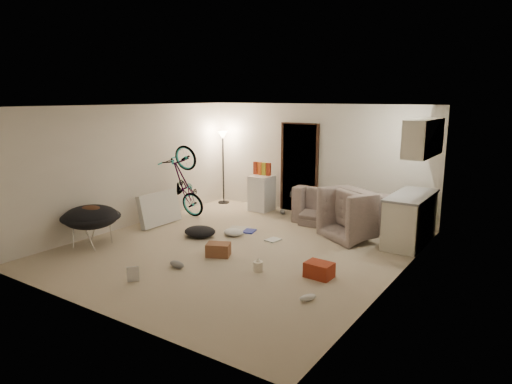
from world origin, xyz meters
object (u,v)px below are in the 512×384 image
Objects in this scene: bicycle at (185,198)px; drink_case_a at (218,250)px; floor_lamp at (223,152)px; mini_fridge at (262,193)px; saucer_chair at (91,222)px; sofa at (342,211)px; drink_case_b at (319,270)px; armchair at (362,219)px; tv_box at (159,209)px; juicer at (258,266)px; kitchen_counter at (410,220)px.

drink_case_a is at bearing -128.89° from bicycle.
mini_fridge is at bearing -4.70° from floor_lamp.
sofa is at bearing 49.95° from saucer_chair.
sofa reaches higher than drink_case_b.
drink_case_b reaches higher than drink_case_a.
tv_box is at bearing 53.27° from armchair.
sofa reaches higher than juicer.
saucer_chair is 1.00× the size of tv_box.
mini_fridge is 2.50m from tv_box.
sofa is at bearing 109.89° from drink_case_b.
kitchen_counter is at bearing -82.13° from bicycle.
armchair is 2.31m from drink_case_b.
drink_case_b is (1.83, 0.11, 0.00)m from drink_case_a.
drink_case_a is (2.24, -1.63, -0.32)m from bicycle.
drink_case_b is (4.08, 0.94, -0.33)m from saucer_chair.
tv_box is 2.41m from drink_case_a.
floor_lamp is 4.12m from drink_case_a.
mini_fridge is 4.20m from drink_case_b.
tv_box is 2.69× the size of drink_case_a.
tv_box reaches higher than drink_case_a.
mini_fridge is (-2.75, 0.68, 0.06)m from armchair.
juicer is at bearing 11.37° from saucer_chair.
bicycle is (0.10, -1.54, -0.87)m from floor_lamp.
bicycle reaches higher than saucer_chair.
bicycle is at bearing 90.77° from tv_box.
saucer_chair is at bearing 71.32° from armchair.
floor_lamp is 4.10m from saucer_chair.
floor_lamp is 1.73× the size of saucer_chair.
mini_fridge is 0.79× the size of tv_box.
saucer_chair is at bearing 175.44° from drink_case_a.
drink_case_b is (4.08, -1.52, -0.32)m from bicycle.
bicycle reaches higher than armchair.
floor_lamp is 1.78m from bicycle.
mini_fridge reaches higher than armchair.
floor_lamp is 2.52m from tv_box.
kitchen_counter is 1.39× the size of armchair.
kitchen_counter is 4.81m from bicycle.
saucer_chair is (-3.20, -3.81, 0.15)m from sofa.
drink_case_b is (4.18, -3.07, -1.19)m from floor_lamp.
bicycle is 1.58× the size of saucer_chair.
sofa is 3.18m from juicer.
drink_case_a is (-0.96, -2.98, -0.18)m from sofa.
floor_lamp is 1.68× the size of armchair.
armchair is at bearing 39.84° from saucer_chair.
kitchen_counter reaches higher than mini_fridge.
floor_lamp is 8.24× the size of juicer.
sofa is 1.89× the size of tv_box.
saucer_chair is at bearing -104.32° from mini_fridge.
tv_box is at bearing 172.70° from drink_case_b.
bicycle is 4.15× the size of drink_case_b.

